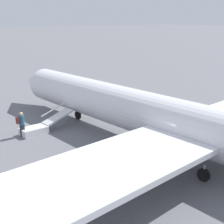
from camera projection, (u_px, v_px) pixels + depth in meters
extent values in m
plane|color=slate|center=(172.00, 156.00, 18.37)|extent=(600.00, 600.00, 0.00)
cylinder|color=silver|center=(174.00, 122.00, 17.76)|extent=(29.03, 6.05, 2.72)
cone|color=silver|center=(36.00, 81.00, 29.14)|extent=(3.28, 3.00, 2.67)
cube|color=silver|center=(85.00, 177.00, 12.04)|extent=(5.73, 12.56, 0.27)
cylinder|color=black|center=(78.00, 115.00, 24.98)|extent=(0.69, 0.25, 0.67)
cylinder|color=gray|center=(78.00, 110.00, 24.85)|extent=(0.12, 0.12, 0.21)
cylinder|color=black|center=(204.00, 175.00, 15.43)|extent=(0.69, 0.25, 0.67)
cylinder|color=gray|center=(204.00, 167.00, 15.30)|extent=(0.12, 0.12, 0.21)
cube|color=silver|center=(34.00, 131.00, 21.73)|extent=(1.30, 1.92, 0.50)
cube|color=silver|center=(58.00, 117.00, 22.83)|extent=(1.15, 2.33, 0.84)
cube|color=silver|center=(54.00, 109.00, 23.01)|extent=(0.32, 2.21, 0.78)
cube|color=#23232D|center=(22.00, 131.00, 21.26)|extent=(0.23, 0.30, 0.85)
cylinder|color=#265972|center=(22.00, 120.00, 21.05)|extent=(0.36, 0.36, 0.65)
sphere|color=beige|center=(21.00, 114.00, 20.92)|extent=(0.24, 0.24, 0.24)
cube|color=#592323|center=(18.00, 121.00, 20.86)|extent=(0.30, 0.21, 0.44)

